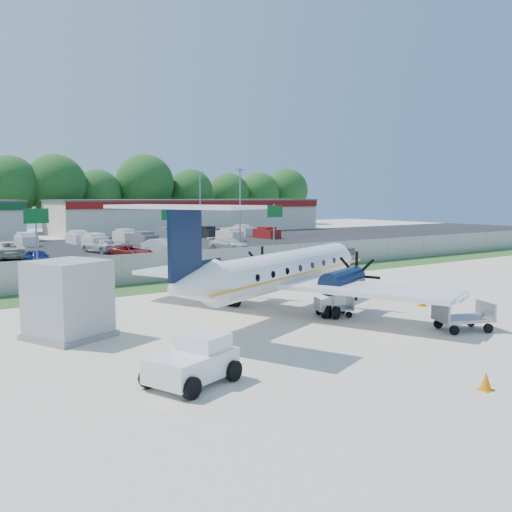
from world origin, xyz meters
TOP-DOWN VIEW (x-y plane):
  - ground at (0.00, 0.00)m, footprint 170.00×170.00m
  - grass_verge at (0.00, 12.00)m, footprint 170.00×4.00m
  - access_road at (0.00, 19.00)m, footprint 170.00×8.00m
  - parking_lot at (0.00, 40.00)m, footprint 170.00×32.00m
  - perimeter_fence at (0.00, 14.00)m, footprint 120.00×0.06m
  - building_east at (26.00, 61.98)m, footprint 44.40×12.40m
  - sign_left at (-8.00, 22.91)m, footprint 1.80×0.26m
  - sign_mid at (3.00, 22.91)m, footprint 1.80×0.26m
  - sign_right at (14.00, 22.91)m, footprint 1.80×0.26m
  - light_pole_ne at (20.00, 38.00)m, footprint 0.90×0.35m
  - light_pole_se at (20.00, 48.00)m, footprint 0.90×0.35m
  - tree_line at (0.00, 74.00)m, footprint 112.00×6.00m
  - aircraft at (-1.76, 1.26)m, footprint 17.50×17.00m
  - pushback_tug at (-10.58, -5.80)m, footprint 3.14×2.74m
  - baggage_cart_near at (-0.32, -0.97)m, footprint 1.99×1.65m
  - baggage_cart_far at (2.23, -6.32)m, footprint 2.63×2.12m
  - service_container at (-12.00, 2.17)m, footprint 3.72×3.72m
  - cone_nose at (5.27, -1.70)m, footprint 0.41×0.41m
  - cone_port_wing at (-3.78, -11.33)m, footprint 0.38×0.38m
  - cone_starboard_wing at (-1.02, 14.79)m, footprint 0.40×0.40m
  - road_car_mid at (7.31, 20.57)m, footprint 4.08×1.97m
  - road_car_east at (25.49, 17.12)m, footprint 5.23×2.74m
  - parked_car_b at (-6.65, 28.25)m, footprint 1.83×3.96m
  - parked_car_c at (1.66, 28.38)m, footprint 3.42×5.16m
  - parked_car_d at (5.46, 29.56)m, footprint 2.98×5.14m
  - parked_car_e at (13.18, 29.77)m, footprint 3.36×5.22m
  - parked_car_f at (-7.72, 34.81)m, footprint 3.30×6.22m
  - parked_car_g at (1.55, 35.81)m, footprint 3.26×5.27m
  - far_parking_rows at (0.00, 45.00)m, footprint 56.00×10.00m

SIDE VIEW (x-z plane):
  - ground at x=0.00m, z-range 0.00..0.00m
  - tree_line at x=0.00m, z-range -7.00..7.00m
  - road_car_mid at x=7.31m, z-range -0.64..0.64m
  - road_car_east at x=25.49m, z-range -0.82..0.82m
  - parked_car_b at x=-6.65m, z-range -0.66..0.66m
  - parked_car_c at x=1.66m, z-range -0.66..0.66m
  - parked_car_d at x=5.46m, z-range -0.80..0.80m
  - parked_car_e at x=13.18m, z-range -0.70..0.70m
  - parked_car_f at x=-7.72m, z-range -0.83..0.83m
  - parked_car_g at x=1.55m, z-range -0.68..0.68m
  - far_parking_rows at x=0.00m, z-range -0.80..0.80m
  - grass_verge at x=0.00m, z-range 0.00..0.02m
  - access_road at x=0.00m, z-range 0.00..0.02m
  - parking_lot at x=0.00m, z-range 0.00..0.02m
  - cone_port_wing at x=-3.78m, z-range -0.01..0.53m
  - cone_starboard_wing at x=-1.02m, z-range -0.02..0.56m
  - cone_nose at x=5.27m, z-range -0.02..0.57m
  - baggage_cart_near at x=-0.32m, z-range -0.03..0.87m
  - baggage_cart_far at x=2.23m, z-range -0.04..1.16m
  - pushback_tug at x=-10.58m, z-range -0.03..1.45m
  - perimeter_fence at x=0.00m, z-range 0.01..2.00m
  - service_container at x=-12.00m, z-range -0.11..3.05m
  - aircraft at x=-1.76m, z-range -0.62..4.80m
  - building_east at x=26.00m, z-range 0.01..5.25m
  - sign_left at x=-8.00m, z-range 1.11..6.11m
  - sign_mid at x=3.00m, z-range 1.11..6.11m
  - sign_right at x=14.00m, z-range 1.11..6.11m
  - light_pole_ne at x=20.00m, z-range 0.69..9.78m
  - light_pole_se at x=20.00m, z-range 0.69..9.78m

